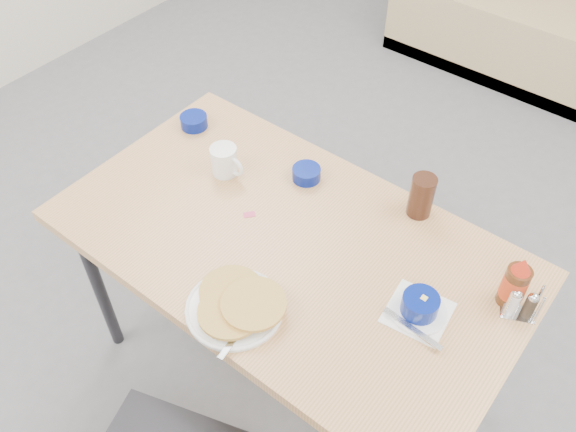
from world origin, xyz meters
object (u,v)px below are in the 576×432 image
Objects in this scene: syrup_bottle at (515,284)px; amber_tumbler at (422,196)px; pancake_plate at (237,305)px; creamer_bowl at (194,121)px; booth_bench at (563,23)px; condiment_caddy at (521,305)px; dining_table at (289,254)px; coffee_mug at (225,161)px; grits_setting at (419,307)px; butter_bowl at (306,174)px.

amber_tumbler is at bearing 158.73° from syrup_bottle.
creamer_bowl is at bearing 142.29° from pancake_plate.
amber_tumbler is (0.24, -2.19, 0.48)m from booth_bench.
dining_table is at bearing 171.10° from condiment_caddy.
syrup_bottle is (0.56, 0.48, 0.06)m from pancake_plate.
coffee_mug is 0.91× the size of amber_tumbler.
creamer_bowl is at bearing -171.71° from amber_tumbler.
pancake_plate is at bearing -44.76° from coffee_mug.
pancake_plate reaches higher than dining_table.
pancake_plate is 2.13× the size of coffee_mug.
amber_tumbler is 0.43m from condiment_caddy.
condiment_caddy is (0.99, 0.07, -0.01)m from coffee_mug.
amber_tumbler is 0.39m from syrup_bottle.
grits_setting is 1.80× the size of condiment_caddy.
pancake_plate is at bearing -81.56° from dining_table.
coffee_mug is at bearing -23.57° from creamer_bowl.
dining_table is at bearing -178.31° from grits_setting.
condiment_caddy is (0.64, -2.36, 0.45)m from booth_bench.
amber_tumbler is at bearing 21.51° from coffee_mug.
creamer_bowl is (-0.64, 0.49, 0.00)m from pancake_plate.
syrup_bottle is (0.60, -2.33, 0.49)m from booth_bench.
condiment_caddy reaches higher than dining_table.
butter_bowl is at bearing 107.19° from pancake_plate.
condiment_caddy is at bearing 3.99° from coffee_mug.
pancake_plate is (0.04, -2.81, 0.43)m from booth_bench.
booth_bench is 2.84m from pancake_plate.
syrup_bottle reaches higher than condiment_caddy.
condiment_caddy is at bearing -31.96° from syrup_bottle.
grits_setting is (0.43, -2.52, 0.44)m from booth_bench.
butter_bowl is at bearing 31.88° from coffee_mug.
pancake_plate is at bearing -37.71° from creamer_bowl.
pancake_plate is 0.81m from creamer_bowl.
coffee_mug is 0.65× the size of grits_setting.
pancake_plate is 0.49m from grits_setting.
dining_table is 12.73× the size of condiment_caddy.
syrup_bottle reaches higher than pancake_plate.
amber_tumbler is (0.24, 0.34, 0.13)m from dining_table.
grits_setting is 0.27m from condiment_caddy.
pancake_plate is at bearing -167.15° from condiment_caddy.
condiment_caddy reaches higher than creamer_bowl.
syrup_bottle is at bearing 47.55° from grits_setting.
booth_bench is 2.26m from amber_tumbler.
pancake_plate reaches higher than butter_bowl.
dining_table is at bearing -17.21° from coffee_mug.
syrup_bottle reaches higher than butter_bowl.
coffee_mug is 0.63m from amber_tumbler.
coffee_mug is 1.17× the size of condiment_caddy.
pancake_plate is (0.04, -0.28, 0.08)m from dining_table.
grits_setting is 1.40× the size of amber_tumbler.
booth_bench is at bearing 99.69° from grits_setting.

